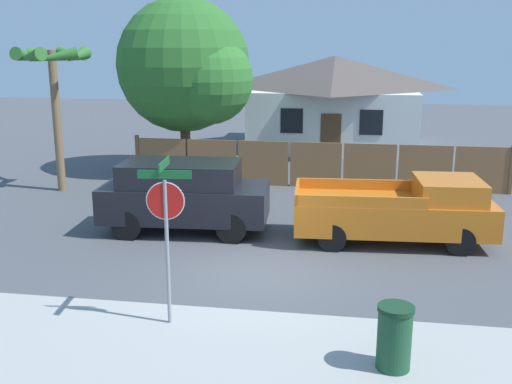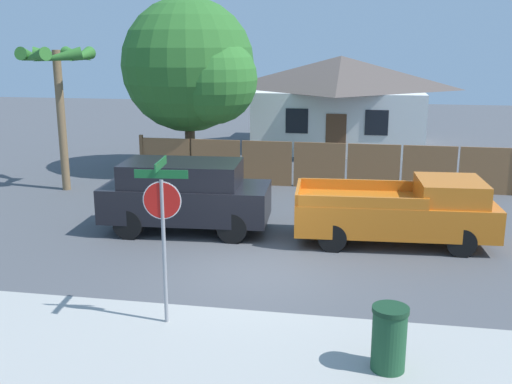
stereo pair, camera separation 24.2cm
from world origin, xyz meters
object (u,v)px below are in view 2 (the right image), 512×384
object	(u,v)px
oak_tree	(193,68)
red_suv	(185,194)
house	(340,100)
orange_pickup	(401,211)
palm_tree	(57,68)
trash_bin	(389,338)
stop_sign	(163,214)

from	to	relation	value
oak_tree	red_suv	bearing A→B (deg)	-76.22
house	oak_tree	distance (m)	9.13
house	oak_tree	world-z (taller)	oak_tree
orange_pickup	palm_tree	bearing A→B (deg)	157.56
orange_pickup	trash_bin	size ratio (longest dim) A/B	4.79
house	trash_bin	world-z (taller)	house
house	orange_pickup	bearing A→B (deg)	-81.47
oak_tree	stop_sign	xyz separation A→B (m)	(3.08, -12.96, -2.00)
red_suv	stop_sign	xyz separation A→B (m)	(1.22, -5.39, 1.02)
palm_tree	orange_pickup	bearing A→B (deg)	-19.00
orange_pickup	house	bearing A→B (deg)	95.09
house	trash_bin	xyz separation A→B (m)	(1.68, -21.10, -1.75)
house	stop_sign	bearing A→B (deg)	-96.50
palm_tree	stop_sign	world-z (taller)	palm_tree
oak_tree	trash_bin	world-z (taller)	oak_tree
orange_pickup	trash_bin	bearing A→B (deg)	-98.11
palm_tree	oak_tree	bearing A→B (deg)	44.93
house	oak_tree	size ratio (longest dim) A/B	1.23
palm_tree	trash_bin	xyz separation A→B (m)	(10.74, -10.26, -3.66)
oak_tree	palm_tree	world-z (taller)	oak_tree
house	palm_tree	size ratio (longest dim) A/B	1.70
red_suv	house	bearing A→B (deg)	73.15
palm_tree	red_suv	world-z (taller)	palm_tree
oak_tree	stop_sign	bearing A→B (deg)	-76.64
stop_sign	trash_bin	world-z (taller)	stop_sign
stop_sign	trash_bin	size ratio (longest dim) A/B	2.88
palm_tree	stop_sign	size ratio (longest dim) A/B	1.60
house	orange_pickup	distance (m)	14.95
oak_tree	palm_tree	xyz separation A→B (m)	(-3.68, -3.67, 0.12)
palm_tree	red_suv	size ratio (longest dim) A/B	1.08
house	red_suv	world-z (taller)	house
stop_sign	orange_pickup	bearing A→B (deg)	44.03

